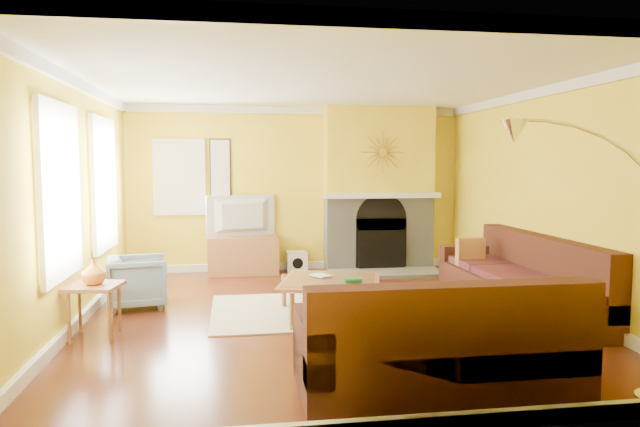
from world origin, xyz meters
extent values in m
cube|color=#5E2713|center=(0.00, 0.00, -0.01)|extent=(5.50, 6.00, 0.02)
cube|color=white|center=(0.00, 0.00, 2.71)|extent=(5.50, 6.00, 0.02)
cube|color=yellow|center=(0.00, 3.01, 1.35)|extent=(5.50, 0.02, 2.70)
cube|color=yellow|center=(0.00, -3.01, 1.35)|extent=(5.50, 0.02, 2.70)
cube|color=yellow|center=(-2.76, 0.00, 1.35)|extent=(0.02, 6.00, 2.70)
cube|color=yellow|center=(2.76, 0.00, 1.35)|extent=(0.02, 6.00, 2.70)
cube|color=white|center=(-2.72, 1.30, 1.50)|extent=(0.06, 1.22, 1.72)
cube|color=white|center=(-2.72, -0.60, 1.50)|extent=(0.06, 1.22, 1.72)
cube|color=white|center=(-1.90, 2.96, 1.55)|extent=(0.82, 0.06, 1.22)
cube|color=white|center=(-1.25, 2.97, 1.60)|extent=(0.34, 0.04, 1.14)
cube|color=white|center=(1.35, 2.56, 1.25)|extent=(1.92, 0.22, 0.08)
cube|color=gray|center=(1.35, 2.25, 0.03)|extent=(1.80, 0.70, 0.06)
cube|color=beige|center=(-0.12, 0.24, 0.01)|extent=(2.40, 1.80, 0.02)
cube|color=#986037|center=(-0.90, 2.69, 0.30)|extent=(1.11, 0.50, 0.61)
imported|color=black|center=(-0.90, 2.69, 0.93)|extent=(1.13, 0.43, 0.65)
cube|color=white|center=(-0.03, 2.77, 0.16)|extent=(0.33, 0.33, 0.33)
imported|color=slate|center=(-2.22, 0.73, 0.32)|extent=(0.81, 0.79, 0.64)
imported|color=orange|center=(-2.45, -0.47, 0.67)|extent=(0.32, 0.32, 0.26)
imported|color=white|center=(-0.11, 0.06, 0.45)|extent=(0.28, 0.30, 0.02)
camera|label=1|loc=(-1.04, -6.43, 1.76)|focal=32.00mm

